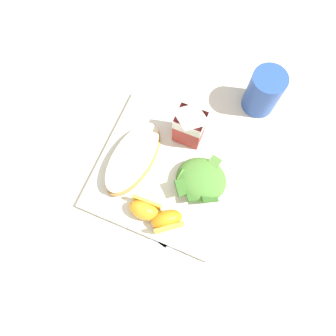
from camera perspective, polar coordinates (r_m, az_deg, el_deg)
The scene contains 9 objects.
ground at distance 0.68m, azimuth -0.00°, elevation -0.67°, with size 3.00×3.00×0.00m, color beige.
white_plate at distance 0.67m, azimuth -0.00°, elevation -0.47°, with size 0.28×0.28×0.02m, color white.
cheesy_pizza_bread at distance 0.66m, azimuth -6.16°, elevation 1.63°, with size 0.10×0.18×0.04m.
green_salad_pile at distance 0.64m, azimuth 5.80°, elevation -2.06°, with size 0.10×0.11×0.04m.
milk_carton at distance 0.64m, azimuth 3.85°, elevation 7.69°, with size 0.06×0.05×0.11m.
orange_wedge_front at distance 0.63m, azimuth -4.19°, elevation -7.23°, with size 0.06×0.04×0.04m.
orange_wedge_middle at distance 0.62m, azimuth -0.17°, elevation -9.18°, with size 0.07×0.07×0.04m.
metal_fork at distance 0.65m, azimuth 2.93°, elevation -15.55°, with size 0.19×0.06×0.01m.
drinking_blue_cup at distance 0.73m, azimuth 16.41°, elevation 12.67°, with size 0.07×0.07×0.10m, color #284CA3.
Camera 1 is at (0.08, -0.18, 0.65)m, focal length 34.78 mm.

